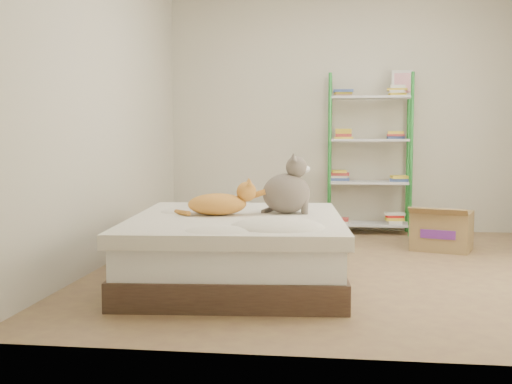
% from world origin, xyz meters
% --- Properties ---
extents(room, '(3.81, 4.21, 2.61)m').
position_xyz_m(room, '(0.00, 0.00, 1.30)').
color(room, '#987F4D').
rests_on(room, ground).
extents(bed, '(1.63, 1.97, 0.47)m').
position_xyz_m(bed, '(-0.74, -0.56, 0.24)').
color(bed, '#4E3B2A').
rests_on(bed, ground).
extents(orange_cat, '(0.55, 0.39, 0.20)m').
position_xyz_m(orange_cat, '(-0.89, -0.53, 0.57)').
color(orange_cat, '#EF9741').
rests_on(orange_cat, bed).
extents(grey_cat, '(0.41, 0.36, 0.43)m').
position_xyz_m(grey_cat, '(-0.41, -0.36, 0.69)').
color(grey_cat, gray).
rests_on(grey_cat, bed).
extents(shelf_unit, '(0.88, 0.36, 1.74)m').
position_xyz_m(shelf_unit, '(0.31, 1.88, 0.83)').
color(shelf_unit, '#288735').
rests_on(shelf_unit, ground).
extents(cardboard_box, '(0.61, 0.62, 0.41)m').
position_xyz_m(cardboard_box, '(0.92, 0.93, 0.18)').
color(cardboard_box, olive).
rests_on(cardboard_box, ground).
extents(white_bin, '(0.34, 0.30, 0.38)m').
position_xyz_m(white_bin, '(-1.25, 1.85, 0.19)').
color(white_bin, white).
rests_on(white_bin, ground).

